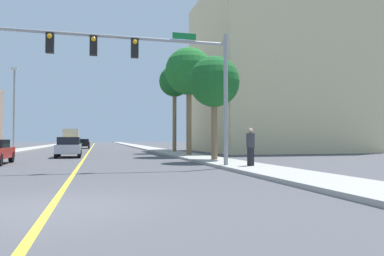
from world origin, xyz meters
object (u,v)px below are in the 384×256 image
at_px(street_lamp, 14,105).
at_px(palm_far, 175,83).
at_px(palm_mid, 189,72).
at_px(car_yellow, 68,143).
at_px(traffic_signal_mast, 153,63).
at_px(palm_near, 214,83).
at_px(car_silver, 69,147).
at_px(car_green, 72,145).
at_px(pedestrian, 251,147).
at_px(delivery_truck, 71,137).
at_px(car_black, 82,143).

height_order(street_lamp, palm_far, palm_far).
distance_m(palm_mid, car_yellow, 33.02).
relative_size(traffic_signal_mast, palm_near, 1.65).
bearing_deg(palm_far, car_silver, -148.48).
bearing_deg(car_silver, car_green, 90.72).
height_order(palm_mid, car_green, palm_mid).
distance_m(traffic_signal_mast, pedestrian, 5.75).
xyz_separation_m(palm_near, car_green, (-8.99, 15.28, -3.95)).
bearing_deg(delivery_truck, car_silver, -88.65).
height_order(palm_far, delivery_truck, palm_far).
xyz_separation_m(street_lamp, car_silver, (5.60, -9.10, -3.77)).
bearing_deg(street_lamp, palm_near, -49.67).
bearing_deg(delivery_truck, pedestrian, -79.66).
distance_m(car_silver, pedestrian, 15.52).
relative_size(street_lamp, palm_far, 0.97).
xyz_separation_m(traffic_signal_mast, car_silver, (-4.39, 12.07, -3.94)).
bearing_deg(car_silver, palm_near, -43.26).
xyz_separation_m(palm_mid, car_silver, (-8.83, 1.07, -5.73)).
distance_m(street_lamp, car_black, 16.77).
height_order(palm_near, pedestrian, palm_near).
bearing_deg(palm_near, car_yellow, 106.48).
distance_m(street_lamp, palm_far, 15.27).
distance_m(car_green, car_yellow, 22.01).
relative_size(car_black, car_silver, 1.12).
bearing_deg(street_lamp, palm_far, -13.45).
distance_m(palm_mid, delivery_truck, 39.41).
bearing_deg(palm_mid, car_green, 136.64).
xyz_separation_m(palm_far, pedestrian, (-0.39, -18.42, -5.73)).
bearing_deg(palm_mid, car_black, 109.09).
relative_size(street_lamp, pedestrian, 4.71).
relative_size(street_lamp, palm_near, 1.30).
relative_size(palm_near, car_silver, 1.51).
bearing_deg(palm_far, car_green, 168.16).
bearing_deg(palm_near, car_black, 105.10).
distance_m(palm_near, delivery_truck, 45.59).
bearing_deg(palm_near, traffic_signal_mast, -134.68).
distance_m(car_black, car_green, 16.88).
bearing_deg(street_lamp, palm_mid, -35.17).
xyz_separation_m(delivery_truck, pedestrian, (11.02, -49.26, -0.59)).
relative_size(palm_far, pedestrian, 4.85).
bearing_deg(palm_far, delivery_truck, 110.29).
xyz_separation_m(palm_near, delivery_truck, (-10.98, 44.14, -3.09)).
bearing_deg(traffic_signal_mast, car_yellow, 99.18).
distance_m(car_yellow, car_silver, 29.56).
xyz_separation_m(palm_near, car_silver, (-8.68, 7.73, -3.91)).
bearing_deg(car_yellow, car_green, -84.84).
bearing_deg(traffic_signal_mast, palm_near, 45.32).
relative_size(palm_far, car_yellow, 1.87).
bearing_deg(pedestrian, delivery_truck, -13.12).
distance_m(traffic_signal_mast, street_lamp, 23.40).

